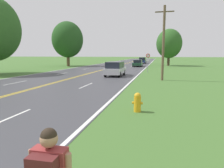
% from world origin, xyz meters
% --- Properties ---
extents(fire_hydrant, '(0.49, 0.33, 0.89)m').
position_xyz_m(fire_hydrant, '(8.44, 9.86, 0.45)').
color(fire_hydrant, gold).
rests_on(fire_hydrant, ground).
extents(traffic_sign, '(0.60, 0.10, 2.72)m').
position_xyz_m(traffic_sign, '(7.68, 30.01, 2.05)').
color(traffic_sign, gray).
rests_on(traffic_sign, ground).
extents(utility_pole_midground, '(1.80, 0.24, 7.26)m').
position_xyz_m(utility_pole_midground, '(9.64, 21.61, 3.78)').
color(utility_pole_midground, brown).
rests_on(utility_pole_midground, ground).
extents(tree_left_verge, '(5.66, 5.66, 8.24)m').
position_xyz_m(tree_left_verge, '(11.24, 48.43, 4.97)').
color(tree_left_verge, '#473828').
rests_on(tree_left_verge, ground).
extents(tree_right_cluster, '(6.76, 6.76, 9.67)m').
position_xyz_m(tree_right_cluster, '(-10.48, 42.07, 5.76)').
color(tree_right_cluster, brown).
rests_on(tree_right_cluster, ground).
extents(car_silver_van_approaching, '(1.93, 4.52, 1.71)m').
position_xyz_m(car_silver_van_approaching, '(4.11, 24.54, 0.90)').
color(car_silver_van_approaching, black).
rests_on(car_silver_van_approaching, ground).
extents(car_dark_green_sedan_mid_near, '(1.91, 4.75, 1.45)m').
position_xyz_m(car_dark_green_sedan_mid_near, '(4.75, 44.06, 0.74)').
color(car_dark_green_sedan_mid_near, black).
rests_on(car_dark_green_sedan_mid_near, ground).
extents(car_dark_blue_suv_mid_far, '(1.92, 4.92, 1.73)m').
position_xyz_m(car_dark_blue_suv_mid_far, '(4.53, 58.63, 0.91)').
color(car_dark_blue_suv_mid_far, black).
rests_on(car_dark_blue_suv_mid_far, ground).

